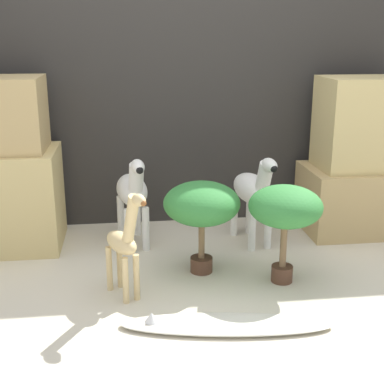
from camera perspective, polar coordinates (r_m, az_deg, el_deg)
The scene contains 9 objects.
ground_plane at distance 3.08m, azimuth 1.56°, elevation -11.32°, with size 14.00×14.00×0.00m, color beige.
wall_back at distance 4.08m, azimuth -1.25°, elevation 11.89°, with size 6.40×0.08×2.20m.
rock_pillar_right at distance 4.14m, azimuth 17.75°, elevation 2.83°, with size 0.83×0.57×1.14m.
zebra_right at distance 3.73m, azimuth 6.58°, elevation 0.13°, with size 0.29×0.57×0.67m.
zebra_left at distance 3.70m, azimuth -6.36°, elevation -0.02°, with size 0.27×0.57×0.67m.
giraffe_figurine at distance 2.98m, azimuth -7.24°, elevation -5.36°, with size 0.27×0.39×0.65m.
potted_palm_front at distance 3.24m, azimuth 1.05°, elevation -1.45°, with size 0.47×0.47×0.58m.
potted_palm_back at distance 3.15m, azimuth 9.92°, elevation -1.81°, with size 0.43×0.43×0.60m.
surfboard at distance 2.81m, azimuth 3.49°, elevation -13.88°, with size 1.11×0.37×0.08m.
Camera 1 is at (-0.42, -2.68, 1.45)m, focal length 50.00 mm.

